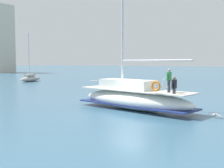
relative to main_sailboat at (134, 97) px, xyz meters
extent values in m
plane|color=#38607A|center=(-1.10, -0.17, -0.92)|extent=(400.00, 400.00, 0.00)
ellipsoid|color=white|center=(-0.01, -0.08, -0.22)|extent=(3.86, 9.86, 1.40)
cube|color=navy|center=(-0.01, -0.08, -0.54)|extent=(3.86, 9.67, 0.10)
cube|color=beige|center=(-0.01, -0.08, 0.52)|extent=(3.60, 9.35, 0.08)
cube|color=white|center=(0.10, 0.64, 0.91)|extent=(2.33, 4.53, 0.70)
cylinder|color=silver|center=(0.18, 1.11, 7.06)|extent=(0.16, 0.16, 12.99)
cylinder|color=#B7B7BC|center=(-0.27, -1.73, 2.68)|extent=(1.01, 5.71, 0.12)
cylinder|color=silver|center=(0.68, 4.29, 1.03)|extent=(0.90, 0.20, 0.06)
torus|color=orange|center=(-1.58, -2.50, 1.03)|extent=(0.25, 0.71, 0.70)
cylinder|color=#33333D|center=(-0.46, -2.92, 0.96)|extent=(0.20, 0.20, 0.80)
cube|color=#338C4C|center=(-0.46, -2.92, 1.64)|extent=(0.35, 0.25, 0.56)
sphere|color=tan|center=(-0.46, -2.92, 2.03)|extent=(0.20, 0.20, 0.20)
cylinder|color=#338C4C|center=(-0.67, -2.89, 1.59)|extent=(0.09, 0.09, 0.50)
cylinder|color=#338C4C|center=(-0.24, -2.95, 1.59)|extent=(0.09, 0.09, 0.50)
cylinder|color=#33333D|center=(-1.11, -3.55, 0.73)|extent=(0.20, 0.20, 0.35)
cube|color=black|center=(-1.11, -3.55, 1.19)|extent=(0.35, 0.25, 0.56)
sphere|color=#9E7051|center=(-1.11, -3.55, 1.58)|extent=(0.20, 0.20, 0.20)
cylinder|color=black|center=(-1.33, -3.51, 1.14)|extent=(0.09, 0.09, 0.50)
cylinder|color=black|center=(-0.89, -3.58, 1.14)|extent=(0.09, 0.09, 0.50)
torus|color=silver|center=(-0.42, -2.68, 1.18)|extent=(0.76, 0.18, 0.76)
ellipsoid|color=#B7B2A8|center=(16.21, 30.12, -0.46)|extent=(5.86, 2.84, 0.92)
cube|color=#B7B2A8|center=(15.93, 30.04, 0.20)|extent=(2.44, 1.46, 0.40)
cylinder|color=silver|center=(15.80, 30.00, 3.79)|extent=(0.14, 0.14, 7.58)
ellipsoid|color=silver|center=(0.02, -5.82, -0.72)|extent=(0.40, 0.31, 0.16)
sphere|color=silver|center=(0.19, -5.89, -0.69)|extent=(0.11, 0.11, 0.11)
cone|color=gold|center=(0.25, -5.92, -0.70)|extent=(0.08, 0.06, 0.04)
cube|color=#9E9993|center=(0.11, -5.59, -0.70)|extent=(0.32, 0.51, 0.13)
cube|color=#9E9993|center=(-0.08, -6.05, -0.70)|extent=(0.32, 0.51, 0.13)
camera|label=1|loc=(-18.50, -10.43, 2.59)|focal=46.54mm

